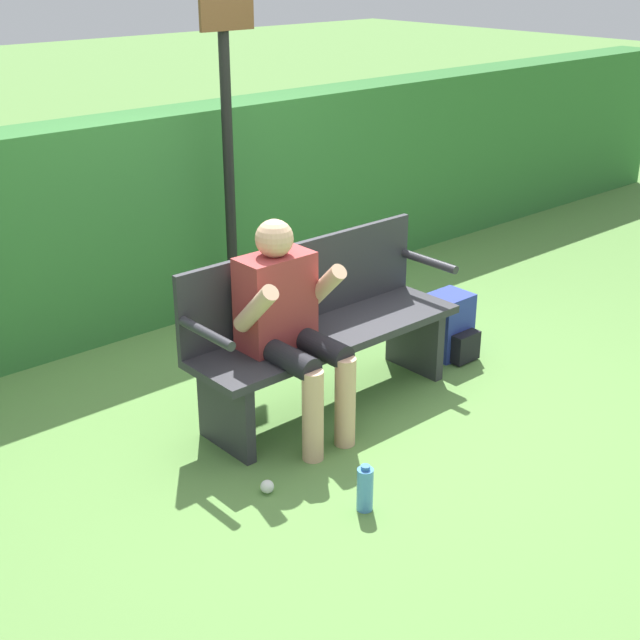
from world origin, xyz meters
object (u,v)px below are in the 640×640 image
object	(u,v)px
backpack	(450,327)
signpost	(228,130)
person_seated	(289,319)
park_bench	(320,326)
water_bottle	(365,489)

from	to	relation	value
backpack	signpost	world-z (taller)	signpost
person_seated	backpack	world-z (taller)	person_seated
park_bench	person_seated	size ratio (longest dim) A/B	1.43
park_bench	water_bottle	distance (m)	1.14
water_bottle	signpost	distance (m)	2.68
water_bottle	signpost	world-z (taller)	signpost
water_bottle	person_seated	bearing A→B (deg)	74.83
person_seated	water_bottle	distance (m)	1.00
park_bench	backpack	bearing A→B (deg)	-4.23
park_bench	water_bottle	bearing A→B (deg)	-120.37
park_bench	person_seated	distance (m)	0.39
backpack	person_seated	bearing A→B (deg)	-177.90
backpack	park_bench	bearing A→B (deg)	175.77
park_bench	water_bottle	xyz separation A→B (m)	(-0.55, -0.94, -0.36)
backpack	water_bottle	distance (m)	1.80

